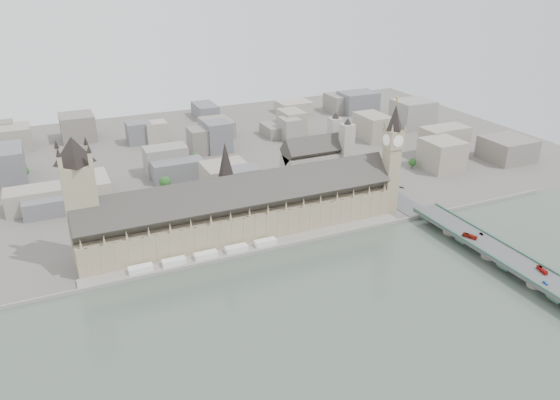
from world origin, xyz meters
name	(u,v)px	position (x,y,z in m)	size (l,w,h in m)	color
ground	(251,245)	(0.00, 0.00, 0.00)	(900.00, 900.00, 0.00)	#595651
river_thames	(359,373)	(0.00, -165.00, 0.00)	(600.00, 600.00, 0.00)	#414C42
embankment_wall	(258,252)	(0.00, -15.00, 1.50)	(600.00, 1.50, 3.00)	gray
river_terrace	(254,248)	(0.00, -7.50, 1.00)	(270.00, 15.00, 2.00)	gray
terrace_tents	(206,255)	(-40.00, -7.00, 4.00)	(118.00, 7.00, 4.00)	white
palace_of_westminster	(241,211)	(0.00, 19.70, 22.71)	(265.00, 40.73, 55.44)	gray
elizabeth_tower	(392,152)	(138.00, 8.00, 58.09)	(17.00, 17.00, 107.50)	gray
victoria_tower	(80,196)	(-122.00, 26.00, 55.20)	(30.00, 30.00, 100.00)	gray
central_tower	(226,170)	(-10.00, 26.00, 57.92)	(13.00, 13.00, 48.00)	gray
westminster_bridge	(483,247)	(162.00, -87.50, 5.12)	(25.00, 325.00, 10.25)	#474749
bridge_parapets	(529,268)	(162.00, -132.00, 10.82)	(25.00, 235.00, 1.15)	#315946
westminster_abbey	(317,161)	(110.92, 95.00, 25.08)	(68.00, 36.00, 64.00)	#A7A197
city_skyline_inland	(174,140)	(0.00, 245.00, 19.00)	(720.00, 360.00, 38.00)	gray
park_trees	(216,211)	(-10.00, 60.00, 7.50)	(110.00, 30.00, 15.00)	#1A4418
red_bus_north	(470,236)	(156.15, -78.13, 11.87)	(2.72, 11.64, 3.24)	#9E2212
red_bus_south	(542,270)	(166.84, -139.25, 11.71)	(2.45, 10.46, 2.91)	red
car_blue	(545,283)	(155.99, -151.92, 11.01)	(1.80, 4.46, 1.52)	blue
car_silver	(481,234)	(168.82, -77.63, 10.88)	(1.34, 3.83, 1.26)	gray
car_approach	(402,187)	(168.80, 29.22, 11.02)	(2.15, 5.28, 1.53)	gray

